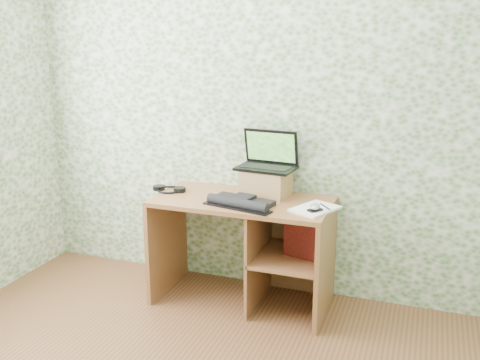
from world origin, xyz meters
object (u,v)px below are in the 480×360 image
at_px(laptop, 268,159).
at_px(keyboard, 240,202).
at_px(desk, 254,236).
at_px(riser, 266,182).
at_px(notepad, 315,209).

distance_m(laptop, keyboard, 0.40).
bearing_deg(desk, riser, 69.09).
xyz_separation_m(riser, keyboard, (-0.09, -0.28, -0.07)).
relative_size(riser, keyboard, 0.64).
distance_m(keyboard, notepad, 0.48).
xyz_separation_m(desk, riser, (0.04, 0.12, 0.36)).
bearing_deg(notepad, keyboard, -146.46).
bearing_deg(laptop, notepad, -27.66).
xyz_separation_m(desk, keyboard, (-0.04, -0.17, 0.29)).
xyz_separation_m(desk, notepad, (0.43, -0.09, 0.28)).
bearing_deg(keyboard, notepad, 20.70).
distance_m(desk, laptop, 0.54).
relative_size(keyboard, notepad, 1.60).
xyz_separation_m(riser, notepad, (0.39, -0.21, -0.09)).
xyz_separation_m(laptop, notepad, (0.39, -0.25, -0.24)).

